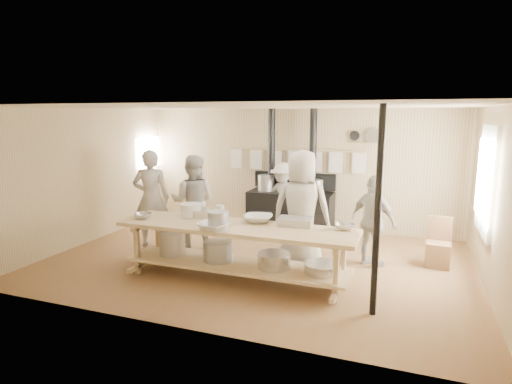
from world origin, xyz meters
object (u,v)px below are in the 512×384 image
cook_left (193,202)px  cook_by_window (283,198)px  cook_center (301,211)px  cook_right (373,221)px  stove (290,207)px  cook_far_left (151,198)px  roasting_pan (295,222)px  chair (438,252)px  prep_table (235,247)px

cook_left → cook_by_window: 2.04m
cook_left → cook_by_window: size_ratio=1.17×
cook_center → cook_right: (1.07, 0.54, -0.21)m
stove → cook_center: size_ratio=1.34×
cook_far_left → cook_right: bearing=160.3°
cook_center → roasting_pan: size_ratio=3.85×
stove → cook_right: 2.51m
cook_left → chair: bearing=172.0°
cook_left → cook_far_left: bearing=-0.4°
cook_left → stove: bearing=-142.2°
cook_left → chair: 4.35m
chair → roasting_pan: roasting_pan is taller
cook_by_window → chair: bearing=-15.6°
stove → cook_by_window: stove is taller
stove → cook_far_left: stove is taller
cook_far_left → cook_center: (2.96, -0.24, 0.05)m
cook_far_left → cook_center: size_ratio=0.95×
prep_table → roasting_pan: 0.97m
roasting_pan → cook_center: bearing=93.7°
cook_by_window → chair: cook_by_window is taller
chair → cook_by_window: bearing=163.8°
chair → roasting_pan: size_ratio=1.61×
chair → cook_far_left: bearing=-168.1°
stove → prep_table: bearing=-90.0°
cook_far_left → chair: size_ratio=2.27×
cook_far_left → roasting_pan: bearing=142.5°
cook_by_window → cook_center: bearing=-60.5°
chair → cook_center: bearing=-152.3°
cook_right → roasting_pan: size_ratio=3.02×
stove → cook_left: bearing=-127.9°
stove → cook_left: stove is taller
cook_center → chair: (2.10, 0.90, -0.73)m
prep_table → chair: prep_table is taller
cook_by_window → stove: bearing=57.8°
cook_left → cook_center: (2.18, -0.43, 0.09)m
cook_far_left → cook_left: (0.78, 0.19, -0.05)m
stove → cook_far_left: 2.95m
stove → cook_by_window: 0.31m
cook_left → cook_right: cook_left is taller
stove → cook_by_window: (-0.13, -0.17, 0.23)m
cook_far_left → chair: (5.06, 0.67, -0.68)m
stove → prep_table: stove is taller
prep_table → cook_right: bearing=35.9°
stove → roasting_pan: size_ratio=5.17×
cook_by_window → roasting_pan: cook_by_window is taller
stove → cook_far_left: bearing=-137.7°
cook_far_left → cook_left: cook_far_left is taller
prep_table → roasting_pan: bearing=21.6°
cook_far_left → cook_center: 2.97m
cook_center → cook_right: size_ratio=1.28×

